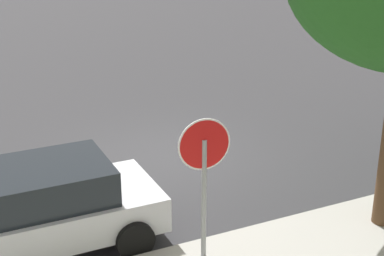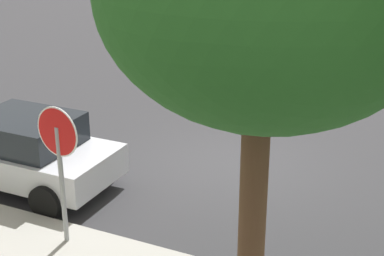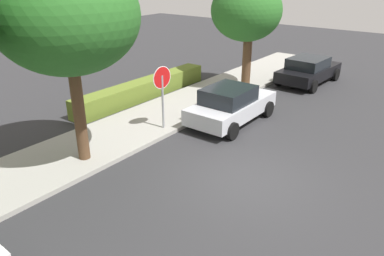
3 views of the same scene
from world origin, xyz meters
TOP-DOWN VIEW (x-y plane):
  - ground_plane at (0.00, 0.00)m, footprint 60.00×60.00m
  - stop_sign at (1.14, 4.15)m, footprint 0.81×0.11m
  - parked_car_silver at (3.36, 2.63)m, footprint 4.08×1.98m

SIDE VIEW (x-z plane):
  - ground_plane at x=0.00m, z-range 0.00..0.00m
  - parked_car_silver at x=3.36m, z-range 0.01..1.48m
  - stop_sign at x=1.14m, z-range 0.47..2.92m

